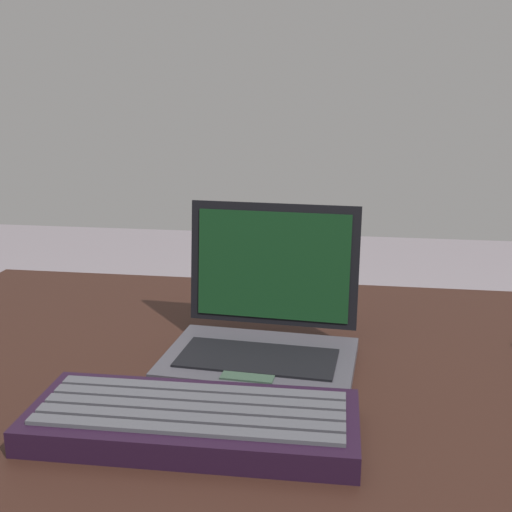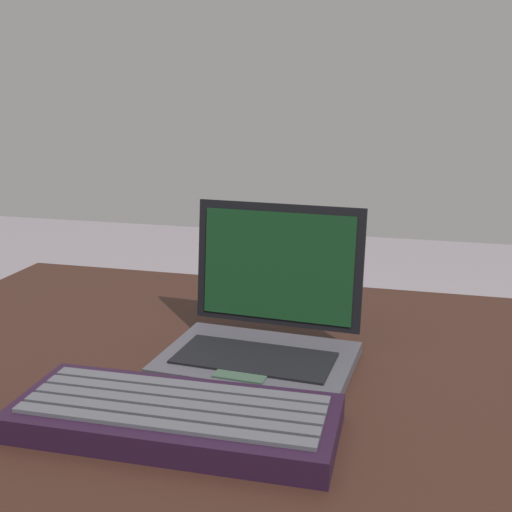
# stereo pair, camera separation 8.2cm
# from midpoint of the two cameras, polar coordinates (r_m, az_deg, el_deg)

# --- Properties ---
(desk) EXTENTS (1.32, 0.79, 0.73)m
(desk) POSITION_cam_midpoint_polar(r_m,az_deg,el_deg) (0.84, 3.86, -15.12)
(desk) COLOR black
(desk) RESTS_ON ground
(laptop_front) EXTENTS (0.26, 0.21, 0.20)m
(laptop_front) POSITION_cam_midpoint_polar(r_m,az_deg,el_deg) (0.85, -2.05, -6.52)
(laptop_front) COLOR #323036
(laptop_front) RESTS_ON desk
(external_keyboard) EXTENTS (0.34, 0.14, 0.03)m
(external_keyboard) POSITION_cam_midpoint_polar(r_m,az_deg,el_deg) (0.69, -9.16, -14.44)
(external_keyboard) COLOR black
(external_keyboard) RESTS_ON desk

